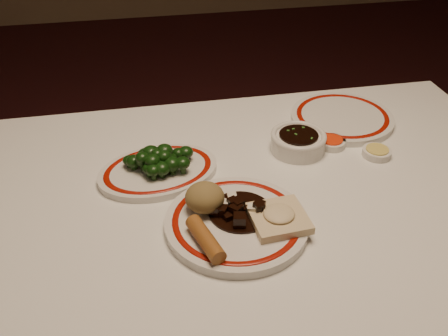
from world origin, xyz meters
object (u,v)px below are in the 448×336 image
Objects in this scene: broccoli_pile at (158,160)px; soy_bowl at (298,143)px; dining_table at (269,237)px; fried_wonton at (279,217)px; main_plate at (237,222)px; rice_mound at (205,197)px; spring_roll at (205,239)px; broccoli_plate at (158,171)px; stirfry_heap at (237,210)px.

broccoli_pile is 1.22× the size of soy_bowl.
fried_wonton is at bearing -96.91° from dining_table.
main_plate is 4.20× the size of rice_mound.
main_plate is at bearing -38.86° from rice_mound.
spring_roll reaches higher than main_plate.
dining_table is 0.28m from broccoli_pile.
fried_wonton is 0.29m from broccoli_plate.
main_plate is 0.02m from stirfry_heap.
rice_mound is 0.14m from fried_wonton.
fried_wonton is (0.14, 0.03, -0.00)m from spring_roll.
spring_roll is 0.36× the size of broccoli_plate.
broccoli_pile is (-0.13, 0.18, 0.01)m from stirfry_heap.
dining_table is 0.27m from broccoli_plate.
rice_mound is 0.31m from soy_bowl.
stirfry_heap is at bearing 75.40° from main_plate.
main_plate is at bearing -56.69° from broccoli_plate.
stirfry_heap is at bearing 28.74° from spring_roll.
rice_mound reaches higher than stirfry_heap.
main_plate is 2.56× the size of stirfry_heap.
rice_mound is at bearing 154.21° from stirfry_heap.
soy_bowl is (0.12, 0.25, -0.01)m from fried_wonton.
rice_mound is 0.71× the size of spring_roll.
spring_roll is (-0.15, -0.11, 0.12)m from dining_table.
broccoli_pile is (0.00, -0.00, 0.03)m from broccoli_plate.
spring_roll is at bearing -135.09° from stirfry_heap.
broccoli_pile is at bearing 123.38° from main_plate.
stirfry_heap is at bearing -53.65° from broccoli_pile.
broccoli_plate is 1.93× the size of broccoli_pile.
spring_roll is 0.98× the size of fried_wonton.
broccoli_pile reaches higher than fried_wonton.
fried_wonton is 0.37× the size of broccoli_plate.
soy_bowl reaches higher than main_plate.
rice_mound is 0.06m from stirfry_heap.
dining_table is at bearing -33.08° from broccoli_pile.
fried_wonton is at bearing -15.92° from main_plate.
stirfry_heap is at bearing -53.75° from broccoli_plate.
soy_bowl is (0.32, 0.03, 0.01)m from broccoli_plate.
fried_wonton is 0.71× the size of broccoli_pile.
broccoli_plate is 0.32m from soy_bowl.
fried_wonton is at bearing -115.43° from soy_bowl.
soy_bowl is (0.11, 0.17, 0.11)m from dining_table.
broccoli_plate is (-0.06, 0.25, -0.02)m from spring_roll.
main_plate is 2.96× the size of spring_roll.
rice_mound is 0.17m from broccoli_plate.
dining_table is at bearing 6.09° from rice_mound.
stirfry_heap is 0.22m from broccoli_plate.
stirfry_heap is at bearing 152.72° from fried_wonton.
fried_wonton is at bearing -46.95° from broccoli_plate.
spring_roll reaches higher than fried_wonton.
soy_bowl is (0.24, 0.19, -0.02)m from rice_mound.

